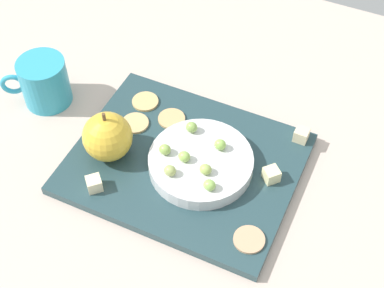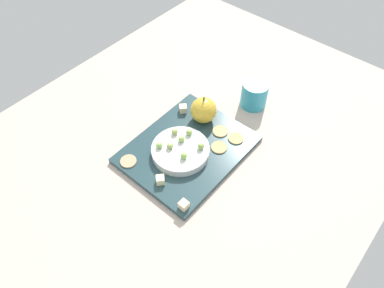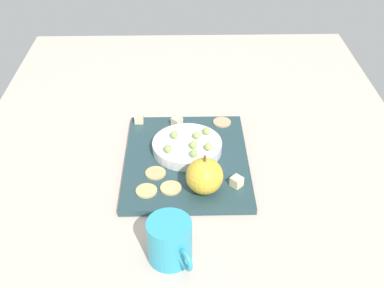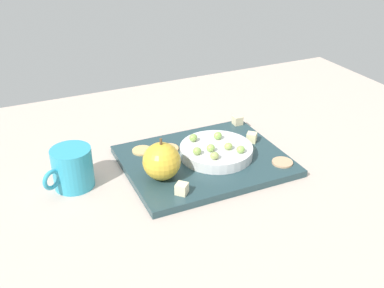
# 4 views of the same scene
# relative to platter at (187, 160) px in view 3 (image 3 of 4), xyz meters

# --- Properties ---
(table) EXTENTS (1.38, 1.01, 0.04)m
(table) POSITION_rel_platter_xyz_m (0.01, -0.02, -0.03)
(table) COLOR #C0AD9F
(table) RESTS_ON ground
(platter) EXTENTS (0.33, 0.27, 0.01)m
(platter) POSITION_rel_platter_xyz_m (0.00, 0.00, 0.00)
(platter) COLOR #264046
(platter) RESTS_ON table
(serving_dish) EXTENTS (0.15, 0.15, 0.02)m
(serving_dish) POSITION_rel_platter_xyz_m (0.03, -0.00, 0.02)
(serving_dish) COLOR silver
(serving_dish) RESTS_ON platter
(apple_whole) EXTENTS (0.07, 0.07, 0.07)m
(apple_whole) POSITION_rel_platter_xyz_m (-0.11, -0.03, 0.04)
(apple_whole) COLOR gold
(apple_whole) RESTS_ON platter
(apple_stem) EXTENTS (0.01, 0.00, 0.01)m
(apple_stem) POSITION_rel_platter_xyz_m (-0.11, -0.03, 0.09)
(apple_stem) COLOR brown
(apple_stem) RESTS_ON apple_whole
(cheese_cube_0) EXTENTS (0.02, 0.02, 0.02)m
(cheese_cube_0) POSITION_rel_platter_xyz_m (0.14, 0.11, 0.02)
(cheese_cube_0) COLOR beige
(cheese_cube_0) RESTS_ON platter
(cheese_cube_1) EXTENTS (0.03, 0.03, 0.02)m
(cheese_cube_1) POSITION_rel_platter_xyz_m (0.13, 0.02, 0.02)
(cheese_cube_1) COLOR beige
(cheese_cube_1) RESTS_ON platter
(cheese_cube_2) EXTENTS (0.03, 0.03, 0.02)m
(cheese_cube_2) POSITION_rel_platter_xyz_m (-0.10, -0.10, 0.02)
(cheese_cube_2) COLOR beige
(cheese_cube_2) RESTS_ON platter
(cracker_0) EXTENTS (0.04, 0.04, 0.00)m
(cracker_0) POSITION_rel_platter_xyz_m (-0.10, 0.03, 0.01)
(cracker_0) COLOR tan
(cracker_0) RESTS_ON platter
(cracker_1) EXTENTS (0.04, 0.04, 0.00)m
(cracker_1) POSITION_rel_platter_xyz_m (0.14, -0.09, 0.01)
(cracker_1) COLOR tan
(cracker_1) RESTS_ON platter
(cracker_2) EXTENTS (0.04, 0.04, 0.00)m
(cracker_2) POSITION_rel_platter_xyz_m (-0.05, 0.07, 0.01)
(cracker_2) COLOR tan
(cracker_2) RESTS_ON platter
(cracker_3) EXTENTS (0.04, 0.04, 0.00)m
(cracker_3) POSITION_rel_platter_xyz_m (-0.11, 0.08, 0.01)
(cracker_3) COLOR tan
(cracker_3) RESTS_ON platter
(grape_0) EXTENTS (0.02, 0.02, 0.02)m
(grape_0) POSITION_rel_platter_xyz_m (0.04, 0.03, 0.04)
(grape_0) COLOR #8FBF53
(grape_0) RESTS_ON serving_dish
(grape_1) EXTENTS (0.02, 0.02, 0.02)m
(grape_1) POSITION_rel_platter_xyz_m (-0.02, -0.01, 0.04)
(grape_1) COLOR #8EB053
(grape_1) RESTS_ON serving_dish
(grape_2) EXTENTS (0.02, 0.02, 0.01)m
(grape_2) POSITION_rel_platter_xyz_m (0.04, -0.02, 0.04)
(grape_2) COLOR #9CB358
(grape_2) RESTS_ON serving_dish
(grape_3) EXTENTS (0.02, 0.02, 0.02)m
(grape_3) POSITION_rel_platter_xyz_m (0.06, -0.05, 0.04)
(grape_3) COLOR #91C158
(grape_3) RESTS_ON serving_dish
(grape_4) EXTENTS (0.02, 0.02, 0.02)m
(grape_4) POSITION_rel_platter_xyz_m (0.01, -0.01, 0.04)
(grape_4) COLOR #97BF58
(grape_4) RESTS_ON serving_dish
(grape_5) EXTENTS (0.02, 0.02, 0.02)m
(grape_5) POSITION_rel_platter_xyz_m (-0.00, -0.05, 0.04)
(grape_5) COLOR #9EAC5F
(grape_5) RESTS_ON serving_dish
(grape_6) EXTENTS (0.02, 0.02, 0.02)m
(grape_6) POSITION_rel_platter_xyz_m (-0.01, 0.04, 0.04)
(grape_6) COLOR #89AE52
(grape_6) RESTS_ON serving_dish
(cup) EXTENTS (0.10, 0.08, 0.08)m
(cup) POSITION_rel_platter_xyz_m (-0.27, 0.03, 0.03)
(cup) COLOR teal
(cup) RESTS_ON table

